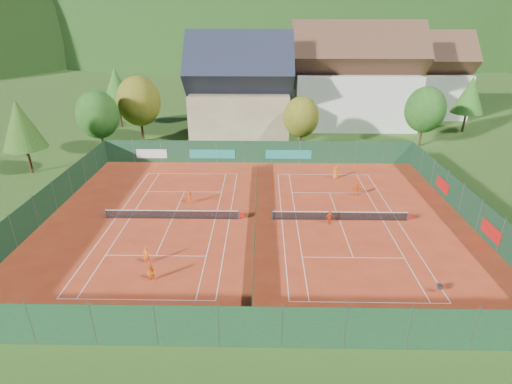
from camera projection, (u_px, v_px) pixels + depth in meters
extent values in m
plane|color=#284B17|center=(256.00, 220.00, 38.11)|extent=(600.00, 600.00, 0.00)
cube|color=#B3351A|center=(256.00, 220.00, 38.10)|extent=(40.00, 32.00, 0.01)
cube|color=white|center=(193.00, 174.00, 49.09)|extent=(10.97, 0.06, 0.00)
cube|color=white|center=(136.00, 300.00, 27.38)|extent=(10.97, 0.06, 0.00)
cube|color=white|center=(116.00, 218.00, 38.32)|extent=(0.06, 23.77, 0.00)
cube|color=white|center=(229.00, 219.00, 38.14)|extent=(0.06, 23.77, 0.00)
cube|color=white|center=(130.00, 218.00, 38.30)|extent=(0.06, 23.77, 0.00)
cube|color=white|center=(215.00, 219.00, 38.16)|extent=(0.06, 23.77, 0.00)
cube|color=white|center=(184.00, 192.00, 44.08)|extent=(8.23, 0.06, 0.00)
cube|color=white|center=(156.00, 256.00, 32.39)|extent=(8.23, 0.06, 0.00)
cube|color=white|center=(172.00, 219.00, 38.23)|extent=(0.06, 12.80, 0.00)
cube|color=white|center=(323.00, 175.00, 48.82)|extent=(10.97, 0.06, 0.00)
cube|color=white|center=(370.00, 302.00, 27.11)|extent=(10.97, 0.06, 0.00)
cube|color=white|center=(282.00, 220.00, 38.06)|extent=(0.06, 23.77, 0.00)
cube|color=white|center=(397.00, 221.00, 37.87)|extent=(0.06, 23.77, 0.00)
cube|color=white|center=(296.00, 220.00, 38.03)|extent=(0.06, 23.77, 0.00)
cube|color=white|center=(383.00, 221.00, 37.90)|extent=(0.06, 23.77, 0.00)
cube|color=white|center=(329.00, 193.00, 43.81)|extent=(8.23, 0.06, 0.00)
cube|color=white|center=(353.00, 258.00, 32.12)|extent=(8.23, 0.06, 0.00)
cube|color=white|center=(340.00, 220.00, 37.97)|extent=(0.06, 12.80, 0.00)
cylinder|color=#59595B|center=(105.00, 214.00, 38.14)|extent=(0.10, 0.10, 1.02)
cylinder|color=#59595B|center=(239.00, 215.00, 37.92)|extent=(0.10, 0.10, 1.02)
cube|color=black|center=(172.00, 215.00, 38.05)|extent=(12.80, 0.02, 0.86)
cube|color=white|center=(172.00, 211.00, 37.88)|extent=(12.80, 0.04, 0.06)
cube|color=red|center=(241.00, 215.00, 37.94)|extent=(0.40, 0.04, 0.40)
cylinder|color=#59595B|center=(272.00, 215.00, 37.87)|extent=(0.10, 0.10, 1.02)
cylinder|color=#59595B|center=(408.00, 216.00, 37.66)|extent=(0.10, 0.10, 1.02)
cube|color=black|center=(340.00, 216.00, 37.78)|extent=(12.80, 0.02, 0.86)
cube|color=white|center=(340.00, 212.00, 37.61)|extent=(12.80, 0.04, 0.06)
cube|color=red|center=(410.00, 217.00, 37.68)|extent=(0.40, 0.04, 0.40)
cube|color=#163C20|center=(256.00, 215.00, 37.90)|extent=(0.03, 28.80, 1.00)
cube|color=#153C23|center=(258.00, 152.00, 52.11)|extent=(40.00, 0.04, 3.00)
cube|color=teal|center=(212.00, 154.00, 52.28)|extent=(6.00, 0.03, 1.20)
cube|color=teal|center=(289.00, 154.00, 52.11)|extent=(6.00, 0.03, 1.20)
cube|color=silver|center=(152.00, 154.00, 52.41)|extent=(4.00, 0.03, 1.20)
cube|color=#163C20|center=(250.00, 327.00, 22.88)|extent=(40.00, 0.04, 3.00)
cube|color=#13361E|center=(45.00, 204.00, 37.83)|extent=(0.04, 32.00, 3.00)
cube|color=#12321F|center=(470.00, 207.00, 37.16)|extent=(0.04, 32.00, 3.00)
cube|color=#B21414|center=(491.00, 231.00, 33.63)|extent=(0.03, 3.00, 1.20)
cube|color=#B21414|center=(442.00, 185.00, 42.76)|extent=(0.03, 3.00, 1.20)
cube|color=#C2B088|center=(241.00, 113.00, 64.13)|extent=(15.00, 12.00, 7.00)
cube|color=#1E2333|center=(240.00, 71.00, 61.49)|extent=(16.20, 12.00, 12.00)
cube|color=silver|center=(352.00, 100.00, 68.89)|extent=(20.00, 11.00, 9.00)
cube|color=brown|center=(356.00, 55.00, 65.94)|extent=(21.60, 11.00, 11.00)
cube|color=silver|center=(417.00, 94.00, 76.17)|extent=(16.00, 10.00, 8.00)
cube|color=brown|center=(423.00, 59.00, 73.52)|extent=(17.28, 10.00, 10.00)
cylinder|color=#49311A|center=(102.00, 143.00, 56.17)|extent=(0.36, 0.36, 2.80)
ellipsoid|color=#1E5117|center=(98.00, 115.00, 54.54)|extent=(5.72, 5.72, 6.58)
cylinder|color=#4D2B1B|center=(142.00, 130.00, 61.51)|extent=(0.36, 0.36, 3.15)
ellipsoid|color=olive|center=(139.00, 101.00, 59.68)|extent=(6.44, 6.44, 7.40)
cylinder|color=#4A2E1A|center=(121.00, 117.00, 68.85)|extent=(0.36, 0.36, 3.50)
cone|color=#235D1A|center=(116.00, 88.00, 66.82)|extent=(5.60, 5.60, 6.50)
cylinder|color=#473019|center=(300.00, 141.00, 57.60)|extent=(0.36, 0.36, 2.45)
ellipsoid|color=olive|center=(301.00, 117.00, 56.18)|extent=(5.01, 5.01, 5.76)
cylinder|color=#433018|center=(421.00, 137.00, 59.06)|extent=(0.36, 0.36, 2.80)
ellipsoid|color=#205418|center=(425.00, 110.00, 57.43)|extent=(5.72, 5.72, 6.58)
cylinder|color=#402C17|center=(464.00, 122.00, 66.12)|extent=(0.36, 0.36, 3.15)
cone|color=#245D1A|center=(470.00, 95.00, 64.29)|extent=(5.04, 5.04, 5.85)
cylinder|color=#492D1A|center=(29.00, 160.00, 48.89)|extent=(0.36, 0.36, 3.15)
cone|color=#285117|center=(21.00, 124.00, 47.06)|extent=(5.04, 5.04, 5.85)
cylinder|color=#4D321B|center=(401.00, 111.00, 73.49)|extent=(0.36, 0.36, 3.50)
ellipsoid|color=olive|center=(405.00, 83.00, 71.46)|extent=(7.15, 7.15, 8.22)
ellipsoid|color=black|center=(275.00, 95.00, 329.18)|extent=(440.00, 440.00, 242.00)
cylinder|color=slate|center=(438.00, 290.00, 27.76)|extent=(0.02, 0.02, 0.80)
cylinder|color=slate|center=(442.00, 290.00, 27.75)|extent=(0.02, 0.02, 0.80)
cylinder|color=slate|center=(436.00, 287.00, 28.03)|extent=(0.02, 0.02, 0.80)
cylinder|color=slate|center=(440.00, 287.00, 28.03)|extent=(0.02, 0.02, 0.80)
cube|color=slate|center=(440.00, 287.00, 27.83)|extent=(0.34, 0.34, 0.30)
ellipsoid|color=#CCD833|center=(440.00, 286.00, 27.82)|extent=(0.28, 0.28, 0.16)
sphere|color=#CCD833|center=(130.00, 244.00, 34.03)|extent=(0.07, 0.07, 0.07)
sphere|color=#CCD833|center=(306.00, 293.00, 28.05)|extent=(0.07, 0.07, 0.07)
sphere|color=#CCD833|center=(269.00, 206.00, 40.77)|extent=(0.07, 0.07, 0.07)
imported|color=orange|center=(146.00, 256.00, 31.09)|extent=(0.57, 0.41, 1.46)
imported|color=orange|center=(151.00, 273.00, 29.04)|extent=(0.75, 0.63, 1.38)
imported|color=#DC4713|center=(190.00, 197.00, 41.10)|extent=(0.97, 0.65, 1.39)
imported|color=#EF5415|center=(330.00, 217.00, 37.02)|extent=(0.87, 0.72, 1.39)
imported|color=orange|center=(336.00, 173.00, 47.36)|extent=(0.76, 0.51, 1.52)
imported|color=orange|center=(357.00, 189.00, 42.92)|extent=(1.35, 0.52, 1.43)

